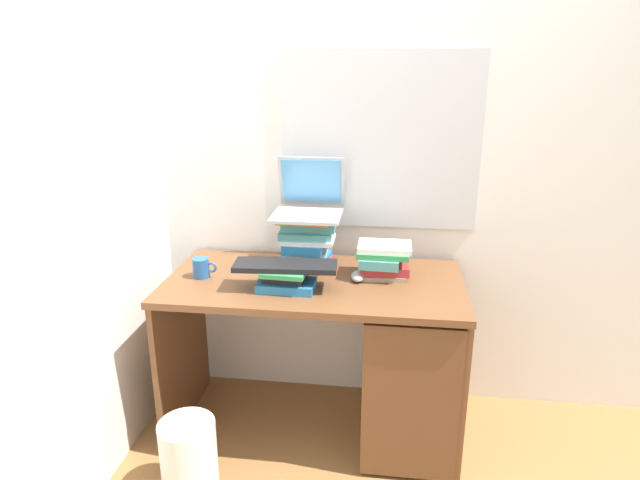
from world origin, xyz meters
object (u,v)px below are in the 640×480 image
desk (386,357)px  mug (201,268)px  book_stack_side (383,260)px  book_stack_tall (307,243)px  laptop (309,201)px  computer_mouse (358,276)px  keyboard (285,266)px  wastebasket (189,458)px  book_stack_keyboard_riser (286,279)px

desk → mug: 0.89m
book_stack_side → book_stack_tall: bearing=169.5°
book_stack_side → mug: book_stack_side is taller
book_stack_side → laptop: size_ratio=0.75×
desk → computer_mouse: 0.38m
desk → mug: bearing=-179.3°
laptop → mug: bearing=-151.6°
desk → computer_mouse: (-0.13, 0.04, 0.36)m
keyboard → wastebasket: 0.84m
laptop → wastebasket: laptop is taller
laptop → computer_mouse: size_ratio=3.00×
computer_mouse → mug: bearing=-175.5°
laptop → book_stack_side: bearing=-20.3°
computer_mouse → book_stack_side: bearing=29.4°
book_stack_side → laptop: bearing=159.7°
desk → mug: (-0.81, -0.01, 0.38)m
book_stack_side → computer_mouse: bearing=-150.6°
book_stack_keyboard_riser → wastebasket: (-0.33, -0.36, -0.63)m
computer_mouse → wastebasket: (-0.62, -0.49, -0.60)m
book_stack_tall → book_stack_side: (0.34, -0.06, -0.04)m
desk → book_stack_tall: 0.61m
book_stack_tall → book_stack_keyboard_riser: 0.27m
book_stack_keyboard_riser → computer_mouse: 0.32m
book_stack_tall → book_stack_side: book_stack_tall is taller
computer_mouse → mug: 0.68m
book_stack_tall → wastebasket: book_stack_tall is taller
laptop → computer_mouse: 0.41m
mug → wastebasket: 0.77m
laptop → book_stack_tall: bearing=-90.8°
desk → book_stack_tall: book_stack_tall is taller
book_stack_tall → desk: bearing=-23.7°
book_stack_side → mug: 0.79m
keyboard → wastebasket: bearing=-136.0°
mug → laptop: bearing=28.4°
book_stack_tall → computer_mouse: bearing=-26.6°
desk → book_stack_keyboard_riser: 0.58m
book_stack_keyboard_riser → laptop: size_ratio=0.75×
mug → computer_mouse: bearing=4.5°
desk → wastebasket: (-0.75, -0.45, -0.25)m
mug → desk: bearing=0.7°
book_stack_side → wastebasket: bearing=-142.6°
book_stack_keyboard_riser → computer_mouse: (0.29, 0.13, -0.03)m
book_stack_side → laptop: (-0.34, 0.13, 0.22)m
desk → keyboard: 0.62m
laptop → keyboard: bearing=-99.0°
laptop → keyboard: laptop is taller
book_stack_tall → wastebasket: bearing=-121.6°
desk → wastebasket: desk is taller
book_stack_keyboard_riser → mug: 0.40m
wastebasket → book_stack_side: bearing=37.4°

